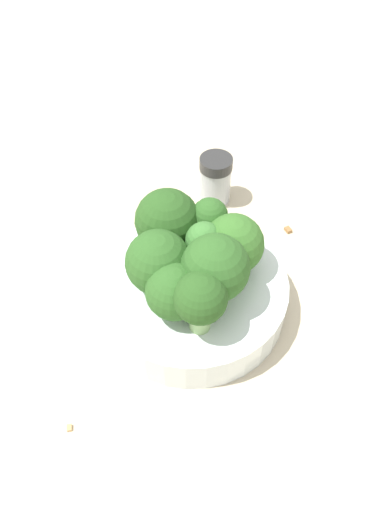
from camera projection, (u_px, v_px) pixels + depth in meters
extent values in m
plane|color=beige|center=(192.00, 304.00, 0.46)|extent=(3.00, 3.00, 0.00)
cylinder|color=silver|center=(192.00, 293.00, 0.45)|extent=(0.17, 0.17, 0.03)
cylinder|color=#7A9E5B|center=(175.00, 305.00, 0.40)|extent=(0.02, 0.02, 0.02)
sphere|color=#2D5B23|center=(175.00, 291.00, 0.39)|extent=(0.05, 0.05, 0.05)
cylinder|color=#7A9E5B|center=(214.00, 287.00, 0.41)|extent=(0.03, 0.03, 0.03)
sphere|color=#2D5B23|center=(215.00, 268.00, 0.39)|extent=(0.06, 0.06, 0.06)
cylinder|color=#84AD66|center=(160.00, 280.00, 0.42)|extent=(0.02, 0.02, 0.02)
sphere|color=#2D5B23|center=(158.00, 264.00, 0.41)|extent=(0.05, 0.05, 0.05)
cylinder|color=#8EB770|center=(204.00, 257.00, 0.43)|extent=(0.03, 0.03, 0.03)
sphere|color=#3D7533|center=(204.00, 240.00, 0.41)|extent=(0.03, 0.03, 0.03)
cylinder|color=#7A9E5B|center=(168.00, 237.00, 0.45)|extent=(0.02, 0.02, 0.02)
sphere|color=#28511E|center=(167.00, 221.00, 0.44)|extent=(0.06, 0.06, 0.06)
cylinder|color=#84AD66|center=(232.00, 259.00, 0.44)|extent=(0.02, 0.02, 0.02)
sphere|color=#386B28|center=(233.00, 244.00, 0.42)|extent=(0.05, 0.05, 0.05)
cylinder|color=#8EB770|center=(203.00, 315.00, 0.39)|extent=(0.02, 0.02, 0.03)
sphere|color=#28511E|center=(203.00, 298.00, 0.37)|extent=(0.04, 0.04, 0.04)
cylinder|color=#7A9E5B|center=(209.00, 232.00, 0.45)|extent=(0.02, 0.02, 0.03)
sphere|color=#2D5B23|center=(210.00, 216.00, 0.43)|extent=(0.03, 0.03, 0.03)
cylinder|color=#B2B7BC|center=(215.00, 184.00, 0.54)|extent=(0.03, 0.03, 0.04)
cylinder|color=#2D2D2D|center=(216.00, 164.00, 0.52)|extent=(0.03, 0.03, 0.01)
cube|color=olive|center=(288.00, 229.00, 0.52)|extent=(0.01, 0.01, 0.01)
cube|color=tan|center=(69.00, 427.00, 0.38)|extent=(0.01, 0.00, 0.01)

